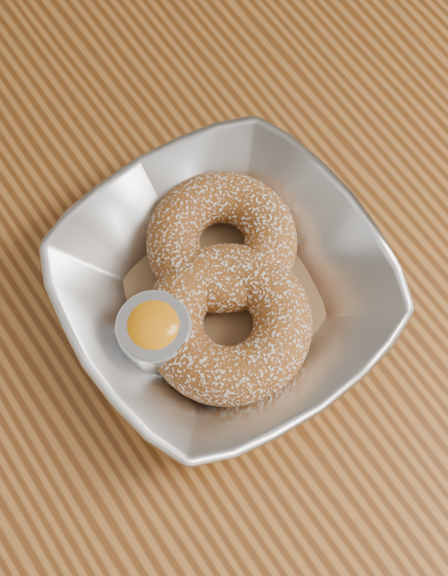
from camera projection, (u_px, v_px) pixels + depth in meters
ground_plane at (236, 481)px, 1.26m from camera, size 4.00×4.00×0.00m
table at (246, 376)px, 0.65m from camera, size 1.20×0.80×0.75m
serving_bowl at (224, 290)px, 0.55m from camera, size 0.22×0.22×0.05m
parchment at (224, 299)px, 0.56m from camera, size 0.20×0.20×0.00m
donut_back at (222, 241)px, 0.56m from camera, size 0.13×0.13×0.04m
donut_front at (228, 323)px, 0.53m from camera, size 0.13×0.13×0.04m
ramekin at (155, 334)px, 0.53m from camera, size 0.05×0.05×0.05m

